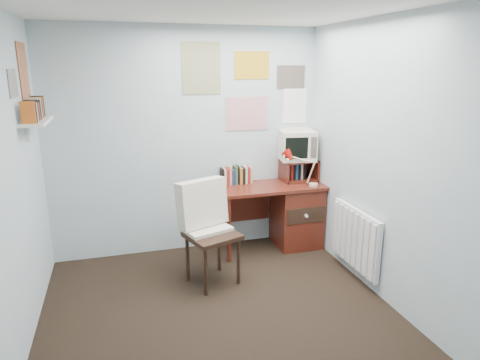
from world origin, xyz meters
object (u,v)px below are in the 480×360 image
object	(u,v)px
desk_lamp	(314,170)
radiator	(355,238)
desk	(292,212)
tv_riser	(299,170)
desk_chair	(212,236)
crt_tv	(297,144)
wall_shelf	(36,121)

from	to	relation	value
desk_lamp	radiator	size ratio (longest dim) A/B	0.45
desk	tv_riser	distance (m)	0.51
desk_chair	tv_riser	size ratio (longest dim) A/B	2.46
desk	tv_riser	xyz separation A→B (m)	(0.12, 0.11, 0.48)
crt_tv	wall_shelf	world-z (taller)	wall_shelf
desk_chair	wall_shelf	bearing A→B (deg)	151.16
crt_tv	desk_chair	bearing A→B (deg)	-137.64
desk	desk_chair	xyz separation A→B (m)	(-1.10, -0.64, 0.09)
desk	desk_chair	world-z (taller)	desk_chair
desk_chair	desk_lamp	size ratio (longest dim) A/B	2.72
desk_lamp	desk_chair	bearing A→B (deg)	-157.09
tv_riser	crt_tv	xyz separation A→B (m)	(-0.03, 0.02, 0.31)
radiator	wall_shelf	size ratio (longest dim) A/B	1.29
desk	wall_shelf	world-z (taller)	wall_shelf
wall_shelf	desk	bearing A→B (deg)	8.40
desk	wall_shelf	size ratio (longest dim) A/B	1.94
desk_chair	desk_lamp	xyz separation A→B (m)	(1.29, 0.48, 0.45)
desk_chair	radiator	bearing A→B (deg)	-30.92
desk_chair	desk_lamp	world-z (taller)	desk_lamp
desk_chair	tv_riser	world-z (taller)	tv_riser
desk	desk_lamp	bearing A→B (deg)	-40.72
desk_lamp	radiator	xyz separation A→B (m)	(0.10, -0.77, -0.52)
desk_lamp	wall_shelf	world-z (taller)	wall_shelf
desk_lamp	wall_shelf	bearing A→B (deg)	-172.84
desk_chair	radiator	distance (m)	1.42
tv_riser	radiator	bearing A→B (deg)	-80.72
crt_tv	wall_shelf	size ratio (longest dim) A/B	0.64
desk_chair	radiator	size ratio (longest dim) A/B	1.23
desk_chair	desk_lamp	distance (m)	1.44
desk	crt_tv	xyz separation A→B (m)	(0.09, 0.13, 0.79)
radiator	desk	bearing A→B (deg)	107.24
crt_tv	tv_riser	bearing A→B (deg)	-28.32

